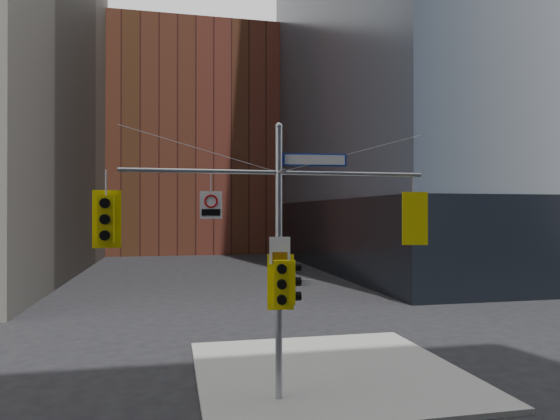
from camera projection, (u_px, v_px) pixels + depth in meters
name	position (u px, v px, depth m)	size (l,w,h in m)	color
sidewalk_corner	(329.00, 372.00, 15.27)	(8.00, 8.00, 0.15)	gray
podium_ne	(497.00, 233.00, 48.17)	(36.40, 36.40, 6.00)	black
brick_midrise	(192.00, 146.00, 67.69)	(26.00, 20.00, 28.00)	brown
signal_assembly	(279.00, 233.00, 12.91)	(8.00, 0.80, 7.30)	#96989E
traffic_light_west_arm	(106.00, 219.00, 12.02)	(0.68, 0.53, 1.42)	yellow
traffic_light_east_arm	(413.00, 218.00, 13.72)	(0.68, 0.63, 1.44)	yellow
traffic_light_pole_side	(291.00, 282.00, 12.98)	(0.45, 0.39, 1.14)	yellow
traffic_light_pole_front	(281.00, 283.00, 12.64)	(0.68, 0.59, 1.43)	yellow
street_sign_blade	(315.00, 160.00, 13.13)	(1.71, 0.20, 0.33)	#112DA1
regulatory_sign_arm	(211.00, 204.00, 12.52)	(0.55, 0.11, 0.69)	silver
regulatory_sign_pole	(280.00, 251.00, 12.80)	(0.54, 0.10, 0.71)	silver
street_blade_ew	(296.00, 283.00, 13.01)	(0.81, 0.08, 0.16)	silver
street_blade_ns	(275.00, 293.00, 13.35)	(0.06, 0.67, 0.13)	#145926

